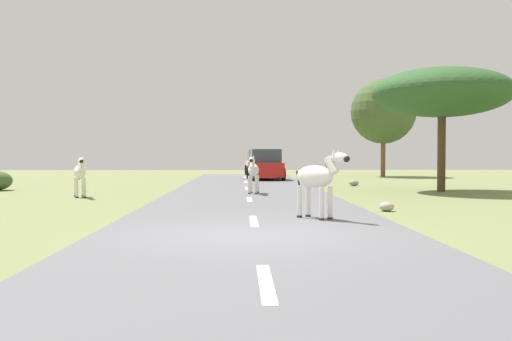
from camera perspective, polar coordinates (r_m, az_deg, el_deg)
ground_plane at (r=10.53m, az=-0.41°, el=-6.55°), size 90.00×90.00×0.00m
road at (r=10.53m, az=0.02°, el=-6.41°), size 6.00×64.00×0.05m
lane_markings at (r=9.53m, az=0.19°, el=-7.08°), size 0.16×56.00×0.01m
zebra_0 at (r=21.20m, az=-0.27°, el=-0.02°), size 0.50×1.50×1.41m
zebra_1 at (r=20.90m, az=-17.02°, el=-0.19°), size 0.75×1.48×1.45m
zebra_2 at (r=12.94m, az=6.11°, el=-0.70°), size 1.18×1.42×1.55m
car_0 at (r=33.13m, az=0.93°, el=0.48°), size 2.13×4.40×1.74m
car_1 at (r=40.20m, az=0.44°, el=0.68°), size 2.18×4.42×1.74m
tree_3 at (r=24.36m, az=17.93°, el=7.32°), size 5.57×5.57×4.94m
tree_4 at (r=39.96m, az=12.49°, el=5.73°), size 4.39×4.39×6.60m
rock_0 at (r=15.51m, az=12.80°, el=-3.50°), size 0.38×0.40×0.25m
rock_1 at (r=27.72m, az=9.64°, el=-1.22°), size 0.46×0.44×0.28m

